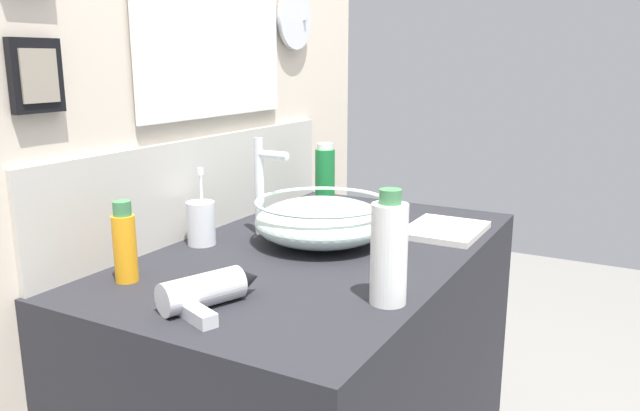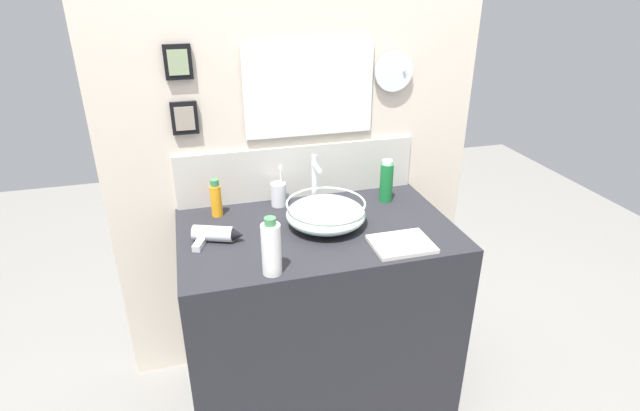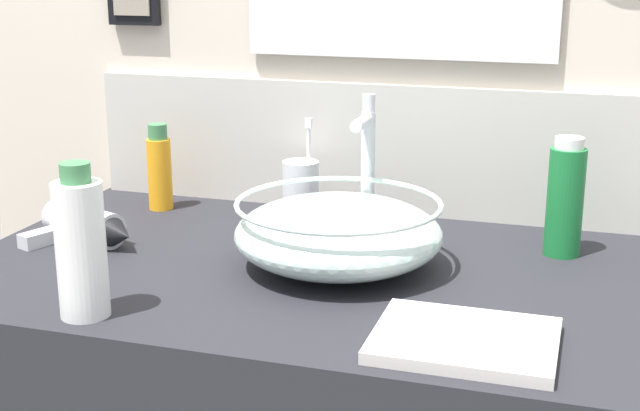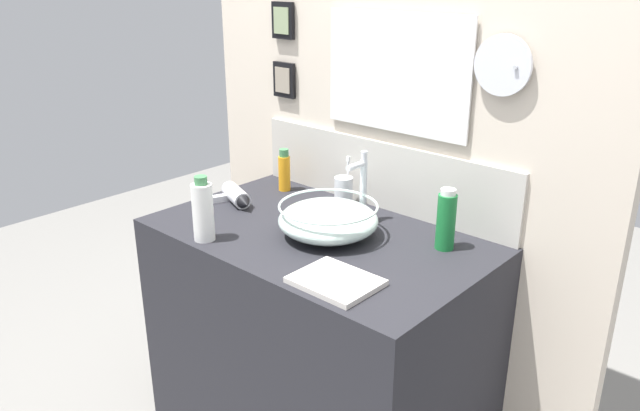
{
  "view_description": "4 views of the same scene",
  "coord_description": "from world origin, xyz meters",
  "px_view_note": "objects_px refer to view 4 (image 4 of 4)",
  "views": [
    {
      "loc": [
        -1.22,
        -0.68,
        1.29
      ],
      "look_at": [
        0.01,
        0.0,
        0.96
      ],
      "focal_mm": 35.0,
      "sensor_mm": 36.0,
      "label": 1
    },
    {
      "loc": [
        -0.46,
        -1.71,
        1.8
      ],
      "look_at": [
        0.01,
        0.0,
        0.96
      ],
      "focal_mm": 28.0,
      "sensor_mm": 36.0,
      "label": 2
    },
    {
      "loc": [
        0.4,
        -1.24,
        1.33
      ],
      "look_at": [
        0.01,
        0.0,
        0.96
      ],
      "focal_mm": 50.0,
      "sensor_mm": 36.0,
      "label": 3
    },
    {
      "loc": [
        1.25,
        -1.37,
        1.67
      ],
      "look_at": [
        0.01,
        0.0,
        0.96
      ],
      "focal_mm": 35.0,
      "sensor_mm": 36.0,
      "label": 4
    }
  ],
  "objects_px": {
    "glass_bowl_sink": "(328,219)",
    "toothbrush_cup": "(344,191)",
    "hair_drier": "(236,197)",
    "spray_bottle": "(203,211)",
    "hand_towel": "(336,281)",
    "soap_dispenser": "(284,171)",
    "lotion_bottle": "(446,220)",
    "faucet": "(362,183)"
  },
  "relations": [
    {
      "from": "soap_dispenser",
      "to": "spray_bottle",
      "type": "bearing_deg",
      "value": -73.98
    },
    {
      "from": "glass_bowl_sink",
      "to": "hand_towel",
      "type": "xyz_separation_m",
      "value": [
        0.23,
        -0.23,
        -0.05
      ]
    },
    {
      "from": "toothbrush_cup",
      "to": "hand_towel",
      "type": "xyz_separation_m",
      "value": [
        0.37,
        -0.48,
        -0.04
      ]
    },
    {
      "from": "hair_drier",
      "to": "spray_bottle",
      "type": "xyz_separation_m",
      "value": [
        0.17,
        -0.27,
        0.07
      ]
    },
    {
      "from": "hair_drier",
      "to": "glass_bowl_sink",
      "type": "bearing_deg",
      "value": 1.23
    },
    {
      "from": "hand_towel",
      "to": "lotion_bottle",
      "type": "bearing_deg",
      "value": 76.34
    },
    {
      "from": "glass_bowl_sink",
      "to": "spray_bottle",
      "type": "distance_m",
      "value": 0.39
    },
    {
      "from": "hair_drier",
      "to": "lotion_bottle",
      "type": "height_order",
      "value": "lotion_bottle"
    },
    {
      "from": "faucet",
      "to": "hand_towel",
      "type": "relative_size",
      "value": 1.09
    },
    {
      "from": "glass_bowl_sink",
      "to": "toothbrush_cup",
      "type": "distance_m",
      "value": 0.29
    },
    {
      "from": "soap_dispenser",
      "to": "lotion_bottle",
      "type": "xyz_separation_m",
      "value": [
        0.74,
        -0.05,
        0.02
      ]
    },
    {
      "from": "toothbrush_cup",
      "to": "lotion_bottle",
      "type": "height_order",
      "value": "lotion_bottle"
    },
    {
      "from": "toothbrush_cup",
      "to": "lotion_bottle",
      "type": "relative_size",
      "value": 0.95
    },
    {
      "from": "faucet",
      "to": "hair_drier",
      "type": "xyz_separation_m",
      "value": [
        -0.44,
        -0.18,
        -0.11
      ]
    },
    {
      "from": "glass_bowl_sink",
      "to": "hair_drier",
      "type": "bearing_deg",
      "value": -178.77
    },
    {
      "from": "glass_bowl_sink",
      "to": "spray_bottle",
      "type": "relative_size",
      "value": 1.52
    },
    {
      "from": "faucet",
      "to": "toothbrush_cup",
      "type": "distance_m",
      "value": 0.18
    },
    {
      "from": "spray_bottle",
      "to": "hand_towel",
      "type": "bearing_deg",
      "value": 6.1
    },
    {
      "from": "hair_drier",
      "to": "spray_bottle",
      "type": "bearing_deg",
      "value": -58.76
    },
    {
      "from": "glass_bowl_sink",
      "to": "lotion_bottle",
      "type": "relative_size",
      "value": 1.66
    },
    {
      "from": "hair_drier",
      "to": "toothbrush_cup",
      "type": "xyz_separation_m",
      "value": [
        0.29,
        0.26,
        0.02
      ]
    },
    {
      "from": "spray_bottle",
      "to": "faucet",
      "type": "bearing_deg",
      "value": 59.08
    },
    {
      "from": "faucet",
      "to": "toothbrush_cup",
      "type": "xyz_separation_m",
      "value": [
        -0.14,
        0.08,
        -0.08
      ]
    },
    {
      "from": "faucet",
      "to": "lotion_bottle",
      "type": "bearing_deg",
      "value": -0.27
    },
    {
      "from": "glass_bowl_sink",
      "to": "faucet",
      "type": "distance_m",
      "value": 0.19
    },
    {
      "from": "glass_bowl_sink",
      "to": "toothbrush_cup",
      "type": "height_order",
      "value": "toothbrush_cup"
    },
    {
      "from": "faucet",
      "to": "soap_dispenser",
      "type": "distance_m",
      "value": 0.42
    },
    {
      "from": "soap_dispenser",
      "to": "spray_bottle",
      "type": "relative_size",
      "value": 0.78
    },
    {
      "from": "toothbrush_cup",
      "to": "soap_dispenser",
      "type": "bearing_deg",
      "value": -173.35
    },
    {
      "from": "toothbrush_cup",
      "to": "glass_bowl_sink",
      "type": "bearing_deg",
      "value": -59.84
    },
    {
      "from": "toothbrush_cup",
      "to": "lotion_bottle",
      "type": "xyz_separation_m",
      "value": [
        0.47,
        -0.08,
        0.04
      ]
    },
    {
      "from": "spray_bottle",
      "to": "glass_bowl_sink",
      "type": "bearing_deg",
      "value": 46.28
    },
    {
      "from": "faucet",
      "to": "hair_drier",
      "type": "relative_size",
      "value": 1.19
    },
    {
      "from": "glass_bowl_sink",
      "to": "hair_drier",
      "type": "height_order",
      "value": "glass_bowl_sink"
    },
    {
      "from": "soap_dispenser",
      "to": "hair_drier",
      "type": "bearing_deg",
      "value": -95.77
    },
    {
      "from": "hair_drier",
      "to": "toothbrush_cup",
      "type": "distance_m",
      "value": 0.39
    },
    {
      "from": "soap_dispenser",
      "to": "lotion_bottle",
      "type": "relative_size",
      "value": 0.85
    },
    {
      "from": "lotion_bottle",
      "to": "toothbrush_cup",
      "type": "bearing_deg",
      "value": 170.35
    },
    {
      "from": "faucet",
      "to": "hair_drier",
      "type": "bearing_deg",
      "value": -157.79
    },
    {
      "from": "hand_towel",
      "to": "spray_bottle",
      "type": "bearing_deg",
      "value": -173.9
    },
    {
      "from": "toothbrush_cup",
      "to": "faucet",
      "type": "bearing_deg",
      "value": -28.62
    },
    {
      "from": "glass_bowl_sink",
      "to": "hand_towel",
      "type": "bearing_deg",
      "value": -44.95
    }
  ]
}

